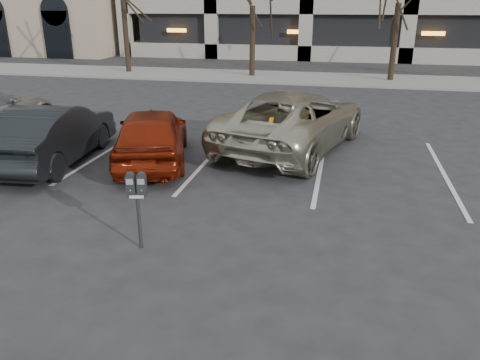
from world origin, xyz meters
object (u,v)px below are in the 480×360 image
(car_dark, at_px, (52,134))
(suv_silver, at_px, (293,120))
(parking_meter, at_px, (137,192))
(car_red, at_px, (152,135))

(car_dark, bearing_deg, suv_silver, -162.61)
(parking_meter, xyz_separation_m, car_dark, (-3.83, 3.59, -0.24))
(car_red, distance_m, car_dark, 2.41)
(parking_meter, distance_m, car_dark, 5.25)
(parking_meter, distance_m, suv_silver, 6.27)
(parking_meter, height_order, car_red, car_red)
(parking_meter, height_order, suv_silver, suv_silver)
(parking_meter, relative_size, car_dark, 0.29)
(car_red, bearing_deg, car_dark, -4.88)
(suv_silver, relative_size, car_red, 1.52)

